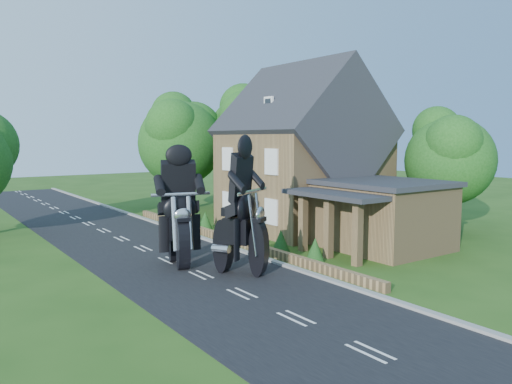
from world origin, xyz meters
TOP-DOWN VIEW (x-y plane):
  - ground at (0.00, 0.00)m, footprint 120.00×120.00m
  - road at (0.00, 0.00)m, footprint 7.00×80.00m
  - kerb at (3.65, 0.00)m, footprint 0.30×80.00m
  - garden_wall at (4.30, 5.00)m, footprint 0.30×22.00m
  - house at (10.49, 6.00)m, footprint 9.54×8.64m
  - annex at (9.87, -0.80)m, footprint 7.05×5.94m
  - tree_annex_side at (17.13, 0.10)m, footprint 5.64×5.20m
  - tree_house_right at (16.65, 8.62)m, footprint 6.51×6.00m
  - tree_behind_house at (14.18, 16.14)m, footprint 7.81×7.20m
  - tree_behind_left at (8.16, 17.13)m, footprint 6.94×6.40m
  - shrub_a at (5.30, -1.00)m, footprint 0.90×0.90m
  - shrub_b at (5.30, 1.50)m, footprint 0.90×0.90m
  - shrub_c at (5.30, 4.00)m, footprint 0.90×0.90m
  - shrub_d at (5.30, 9.00)m, footprint 0.90×0.90m
  - shrub_e at (5.30, 11.50)m, footprint 0.90×0.90m
  - shrub_f at (5.30, 14.00)m, footprint 0.90×0.90m
  - motorcycle_lead at (1.41, -0.81)m, footprint 1.33×1.81m
  - motorcycle_follow at (-0.04, 1.84)m, footprint 0.82×1.75m

SIDE VIEW (x-z plane):
  - ground at x=0.00m, z-range 0.00..0.00m
  - road at x=0.00m, z-range 0.00..0.02m
  - kerb at x=3.65m, z-range 0.00..0.12m
  - garden_wall at x=4.30m, z-range 0.00..0.40m
  - shrub_a at x=5.30m, z-range 0.00..1.10m
  - shrub_b at x=5.30m, z-range 0.00..1.10m
  - shrub_c at x=5.30m, z-range 0.00..1.10m
  - shrub_d at x=5.30m, z-range 0.00..1.10m
  - shrub_e at x=5.30m, z-range 0.00..1.10m
  - shrub_f at x=5.30m, z-range 0.00..1.10m
  - motorcycle_follow at x=-0.04m, z-range 0.00..1.58m
  - motorcycle_lead at x=1.41m, z-range 0.00..1.70m
  - annex at x=9.87m, z-range 0.05..3.49m
  - house at x=10.49m, z-range -0.78..9.46m
  - tree_annex_side at x=17.13m, z-range 0.95..8.43m
  - tree_house_right at x=16.65m, z-range 0.99..9.39m
  - tree_behind_left at x=8.16m, z-range 1.15..10.31m
  - tree_behind_house at x=14.18m, z-range 1.19..11.27m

